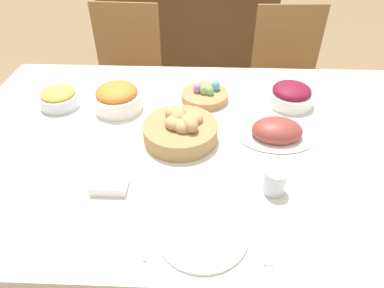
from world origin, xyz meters
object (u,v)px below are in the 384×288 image
Objects in this scene: chair_far_right at (286,81)px; carrot_bowl at (117,98)px; bread_basket at (181,129)px; pineapple_bowl at (59,97)px; beet_salad_bowl at (291,95)px; drinking_cup at (274,181)px; egg_basket at (205,95)px; ham_platter at (277,132)px; chair_far_left at (126,78)px; sideboard at (189,34)px; fork at (147,231)px; knife at (258,235)px; dinner_plate at (202,232)px; butter_dish at (109,185)px; spoon at (269,235)px.

chair_far_right is 1.18m from carrot_bowl.
bread_basket is 0.57m from pineapple_bowl.
drinking_cup is (-0.15, -0.52, -0.00)m from beet_salad_bowl.
pineapple_bowl is 0.95m from drinking_cup.
egg_basket is 0.71× the size of ham_platter.
chair_far_left is 1.02m from sideboard.
chair_far_left is (-1.01, -0.00, 0.00)m from chair_far_right.
chair_far_right is 5.02× the size of fork.
chair_far_left is at bearing 129.97° from ham_platter.
chair_far_left reaches higher than ham_platter.
sideboard reaches higher than drinking_cup.
pineapple_bowl is at bearing 121.37° from fork.
drinking_cup is (0.30, -0.25, -0.00)m from bread_basket.
bread_basket reaches higher than fork.
knife is at bearing -106.87° from beet_salad_bowl.
knife is (0.77, -0.64, -0.04)m from pineapple_bowl.
sideboard reaches higher than pineapple_bowl.
dinner_plate is 0.15m from knife.
carrot_bowl is at bearing 144.01° from bread_basket.
fork is 2.32× the size of drinking_cup.
fork is at bearing -126.75° from beet_salad_bowl.
butter_dish is at bearing -81.63° from carrot_bowl.
dinner_plate is 1.37× the size of knife.
egg_basket is 0.63m from butter_dish.
chair_far_left is 1.25m from butter_dish.
sideboard is 7.53× the size of spoon.
chair_far_left is 3.65× the size of dinner_plate.
drinking_cup is 0.51m from butter_dish.
pineapple_bowl is (-1.12, -0.73, 0.29)m from chair_far_right.
chair_far_right is 4.60× the size of egg_basket.
chair_far_right is at bearing 77.55° from beet_salad_bowl.
spoon is (0.33, -2.32, 0.32)m from sideboard.
beet_salad_bowl is (0.86, -0.67, 0.29)m from chair_far_left.
drinking_cup is (-0.29, -1.19, 0.29)m from chair_far_right.
chair_far_left reaches higher than carrot_bowl.
carrot_bowl is 1.78× the size of butter_dish.
dinner_plate is at bearing -46.18° from pineapple_bowl.
chair_far_left is 5.76× the size of pineapple_bowl.
bread_basket is at bearing 126.65° from spoon.
pineapple_bowl reaches higher than fork.
beet_salad_bowl is at bearing 48.87° from fork.
butter_dish is (-0.45, 0.16, 0.01)m from knife.
chair_far_left is at bearing 110.17° from dinner_plate.
chair_far_left is 1.48m from dinner_plate.
fork is at bearing -102.21° from egg_basket.
pineapple_bowl is (-0.11, -0.73, 0.29)m from chair_far_left.
fork is at bearing -133.31° from ham_platter.
chair_far_right is 0.67× the size of sideboard.
ham_platter is at bearing -15.89° from carrot_bowl.
knife is 1.00× the size of spoon.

